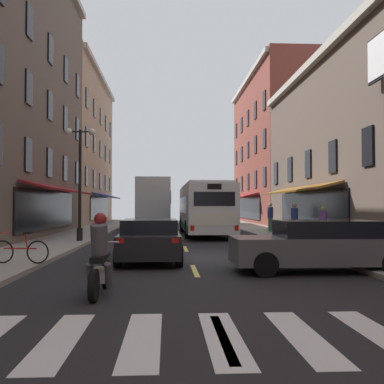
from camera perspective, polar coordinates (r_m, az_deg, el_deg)
ground_plane at (r=16.54m, az=-0.38°, el=-8.10°), size 34.80×80.00×0.10m
lane_centre_dashes at (r=16.28m, az=-0.34°, el=-8.01°), size 0.14×73.90×0.01m
crosswalk_near at (r=6.71m, az=3.80°, el=-17.22°), size 7.10×2.80×0.01m
sidewalk_left at (r=17.29m, az=-20.48°, el=-7.31°), size 3.00×80.00×0.14m
sidewalk_right at (r=17.80m, az=19.11°, el=-7.16°), size 3.00×80.00×0.14m
transit_bus at (r=28.57m, az=1.48°, el=-2.01°), size 2.74×11.17×3.10m
box_truck at (r=34.91m, az=-4.67°, el=-1.41°), size 2.53×7.35×3.76m
sedan_near at (r=44.04m, az=-4.05°, el=-3.08°), size 1.93×4.27×1.39m
sedan_mid at (r=15.28m, az=-5.16°, el=-5.79°), size 2.04×4.64×1.36m
sedan_far at (r=13.24m, az=15.38°, el=-6.31°), size 4.70×2.02×1.40m
motorcycle_rider at (r=9.67m, az=-11.16°, el=-8.13°), size 0.62×2.07×1.66m
bicycle_near at (r=14.37m, az=-20.24°, el=-6.76°), size 1.70×0.48×0.91m
pedestrian_mid at (r=30.29m, az=9.55°, el=-3.00°), size 0.36×0.36×1.82m
pedestrian_far at (r=22.30m, az=15.72°, el=-3.73°), size 0.36×0.36×1.63m
pedestrian_rear at (r=24.68m, az=12.42°, el=-3.32°), size 0.36×0.36×1.80m
street_lamp_twin at (r=22.74m, az=-13.52°, el=1.64°), size 1.42×0.32×5.34m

